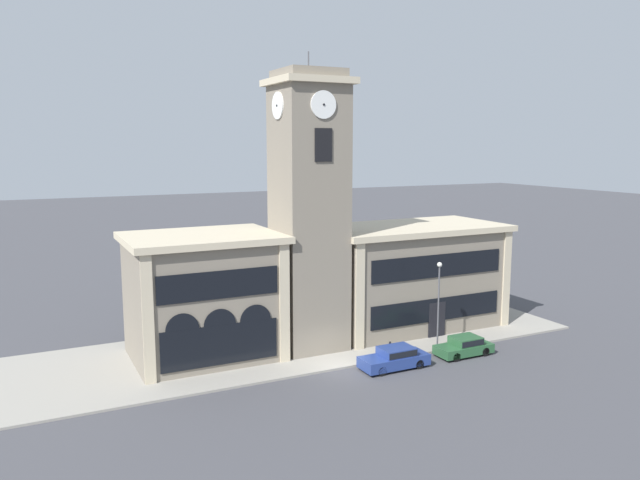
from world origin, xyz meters
name	(u,v)px	position (x,y,z in m)	size (l,w,h in m)	color
ground_plane	(341,370)	(0.00, 0.00, 0.00)	(300.00, 300.00, 0.00)	#424247
sidewalk_kerb	(303,343)	(0.00, 6.03, 0.07)	(41.67, 12.06, 0.15)	gray
clock_tower	(309,213)	(0.00, 4.98, 9.92)	(5.20, 5.20, 20.96)	gray
town_hall_left_wing	(204,296)	(-7.38, 6.36, 4.37)	(10.37, 8.03, 8.67)	gray
town_hall_right_wing	(410,276)	(9.69, 6.37, 4.19)	(14.98, 8.03, 8.32)	gray
parked_car_near	(395,357)	(3.30, -1.34, 0.74)	(4.67, 1.86, 1.43)	navy
parked_car_mid	(464,346)	(9.10, -1.34, 0.70)	(4.10, 1.79, 1.34)	#285633
street_lamp	(439,293)	(8.02, 0.34, 4.25)	(0.36, 0.36, 6.34)	#4C4C51
bollard	(390,349)	(4.06, 0.45, 0.67)	(0.18, 0.18, 1.06)	black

